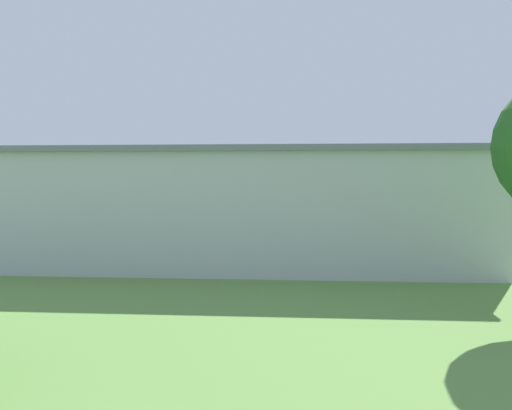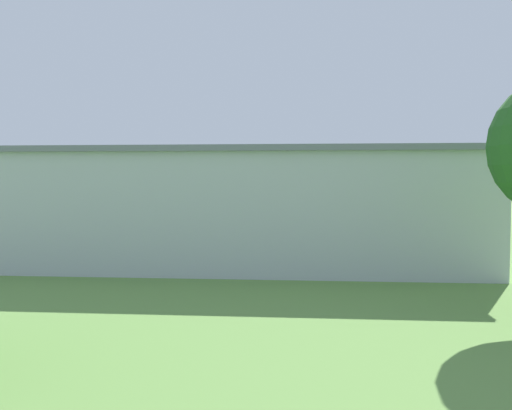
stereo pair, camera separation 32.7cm
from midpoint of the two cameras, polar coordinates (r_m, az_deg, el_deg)
The scene contains 11 objects.
ground_plane at distance 76.26m, azimuth 0.30°, elevation -1.41°, with size 400.00×400.00×0.00m, color #608C42.
hangar at distance 36.15m, azimuth -3.06°, elevation -0.12°, with size 33.14×14.14×7.47m.
biplane at distance 78.69m, azimuth 1.01°, elevation 0.96°, with size 9.22×7.21×3.76m.
car_grey at distance 54.55m, azimuth -19.32°, elevation -2.34°, with size 2.19×4.15×1.64m.
truck_flatbed_blue at distance 52.00m, azimuth 16.51°, elevation -1.61°, with size 3.05×7.09×3.13m.
person_watching_takeoff at distance 52.73m, azimuth 5.78°, elevation -2.37°, with size 0.49×0.49×1.71m.
person_near_hangar_door at distance 55.33m, azimuth -12.92°, elevation -2.27°, with size 0.53×0.53×1.54m.
person_by_parked_cars at distance 54.01m, azimuth -9.54°, elevation -2.32°, with size 0.53×0.53×1.62m.
person_at_fence_line at distance 53.53m, azimuth 8.31°, elevation -2.30°, with size 0.41×0.41×1.72m.
person_crossing_taxiway at distance 54.00m, azimuth 5.40°, elevation -2.27°, with size 0.46×0.46×1.66m.
windsock at distance 84.57m, azimuth 6.52°, elevation 3.13°, with size 1.42×1.37×6.98m.
Camera 2 is at (-5.45, 75.86, 5.57)m, focal length 37.40 mm.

